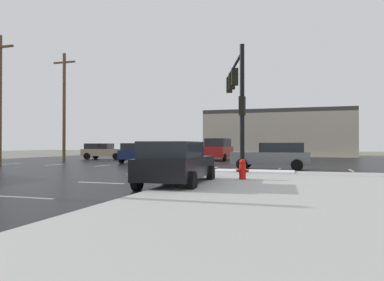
% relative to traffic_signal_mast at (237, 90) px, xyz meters
% --- Properties ---
extents(ground_plane, '(120.00, 120.00, 0.00)m').
position_rel_traffic_signal_mast_xyz_m(ground_plane, '(-4.02, 3.15, -4.40)').
color(ground_plane, slate).
extents(road_asphalt, '(44.00, 44.00, 0.02)m').
position_rel_traffic_signal_mast_xyz_m(road_asphalt, '(-4.02, 3.15, -4.39)').
color(road_asphalt, black).
rests_on(road_asphalt, ground_plane).
extents(snow_strip_curbside, '(4.00, 1.60, 0.06)m').
position_rel_traffic_signal_mast_xyz_m(snow_strip_curbside, '(0.98, -0.85, -4.23)').
color(snow_strip_curbside, white).
rests_on(snow_strip_curbside, sidewalk_corner).
extents(lane_markings, '(36.15, 36.15, 0.01)m').
position_rel_traffic_signal_mast_xyz_m(lane_markings, '(-2.81, 1.77, -4.38)').
color(lane_markings, silver).
rests_on(lane_markings, road_asphalt).
extents(traffic_signal_mast, '(2.11, 6.19, 6.14)m').
position_rel_traffic_signal_mast_xyz_m(traffic_signal_mast, '(0.00, 0.00, 0.00)').
color(traffic_signal_mast, black).
rests_on(traffic_signal_mast, sidewalk_corner).
extents(fire_hydrant, '(0.48, 0.26, 0.79)m').
position_rel_traffic_signal_mast_xyz_m(fire_hydrant, '(1.16, -5.04, -3.87)').
color(fire_hydrant, red).
rests_on(fire_hydrant, sidewalk_corner).
extents(strip_building_background, '(18.56, 8.00, 5.94)m').
position_rel_traffic_signal_mast_xyz_m(strip_building_background, '(0.06, 30.12, -1.44)').
color(strip_building_background, '#BCB29E').
rests_on(strip_building_background, ground_plane).
extents(suv_red, '(2.18, 4.84, 2.03)m').
position_rel_traffic_signal_mast_xyz_m(suv_red, '(-4.30, 13.97, -3.31)').
color(suv_red, '#B21919').
rests_on(suv_red, road_asphalt).
extents(sedan_tan, '(4.66, 2.36, 1.58)m').
position_rel_traffic_signal_mast_xyz_m(sedan_tan, '(-15.75, 12.78, -3.55)').
color(sedan_tan, tan).
rests_on(sedan_tan, road_asphalt).
extents(sedan_navy, '(2.14, 4.59, 1.58)m').
position_rel_traffic_signal_mast_xyz_m(sedan_navy, '(-9.51, 7.88, -3.55)').
color(sedan_navy, '#141E47').
rests_on(sedan_navy, road_asphalt).
extents(sedan_grey, '(4.56, 2.08, 1.58)m').
position_rel_traffic_signal_mast_xyz_m(sedan_grey, '(1.68, 2.71, -3.55)').
color(sedan_grey, slate).
rests_on(sedan_grey, road_asphalt).
extents(sedan_black, '(2.24, 4.62, 1.58)m').
position_rel_traffic_signal_mast_xyz_m(sedan_black, '(-0.82, -7.17, -3.55)').
color(sedan_black, black).
rests_on(sedan_black, road_asphalt).
extents(sedan_silver, '(4.57, 2.11, 1.58)m').
position_rel_traffic_signal_mast_xyz_m(sedan_silver, '(-7.98, 16.89, -3.55)').
color(sedan_silver, '#B7BABF').
rests_on(sedan_silver, road_asphalt).
extents(utility_pole_mid, '(2.20, 0.28, 8.96)m').
position_rel_traffic_signal_mast_xyz_m(utility_pole_mid, '(-16.39, 0.47, 0.29)').
color(utility_pole_mid, brown).
rests_on(utility_pole_mid, ground_plane).
extents(utility_pole_far, '(2.20, 0.28, 9.68)m').
position_rel_traffic_signal_mast_xyz_m(utility_pole_far, '(-17.15, 8.38, 0.65)').
color(utility_pole_far, brown).
rests_on(utility_pole_far, ground_plane).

